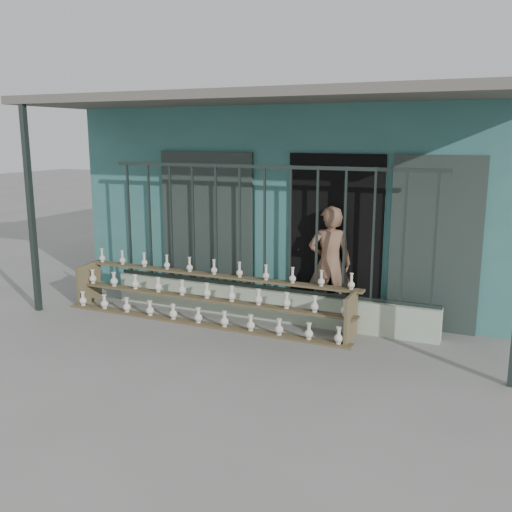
% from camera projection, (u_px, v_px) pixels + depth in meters
% --- Properties ---
extents(ground, '(60.00, 60.00, 0.00)m').
position_uv_depth(ground, '(224.00, 347.00, 7.26)').
color(ground, slate).
extents(workshop_building, '(7.40, 6.60, 3.21)m').
position_uv_depth(workshop_building, '(326.00, 191.00, 10.70)').
color(workshop_building, '#306562').
rests_on(workshop_building, ground).
extents(parapet_wall, '(5.00, 0.20, 0.45)m').
position_uv_depth(parapet_wall, '(264.00, 304.00, 8.38)').
color(parapet_wall, '#A2B49A').
rests_on(parapet_wall, ground).
extents(security_fence, '(5.00, 0.04, 1.80)m').
position_uv_depth(security_fence, '(265.00, 228.00, 8.14)').
color(security_fence, '#283330').
rests_on(security_fence, parapet_wall).
extents(shelf_rack, '(4.50, 0.68, 0.85)m').
position_uv_depth(shelf_rack, '(206.00, 296.00, 8.28)').
color(shelf_rack, brown).
rests_on(shelf_rack, ground).
extents(elderly_woman, '(0.71, 0.58, 1.68)m').
position_uv_depth(elderly_woman, '(330.00, 264.00, 8.17)').
color(elderly_woman, brown).
rests_on(elderly_woman, ground).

